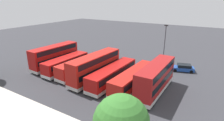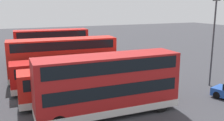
# 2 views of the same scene
# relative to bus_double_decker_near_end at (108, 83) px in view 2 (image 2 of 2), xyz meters

# --- Properties ---
(ground_plane) EXTENTS (140.00, 140.00, 0.00)m
(ground_plane) POSITION_rel_bus_double_decker_near_end_xyz_m (10.59, -8.82, -2.45)
(ground_plane) COLOR #38383D
(bus_double_decker_near_end) EXTENTS (2.77, 10.80, 4.55)m
(bus_double_decker_near_end) POSITION_rel_bus_double_decker_near_end_xyz_m (0.00, 0.00, 0.00)
(bus_double_decker_near_end) COLOR #A51919
(bus_double_decker_near_end) RESTS_ON ground
(bus_single_deck_second) EXTENTS (3.16, 11.75, 2.95)m
(bus_single_deck_second) POSITION_rel_bus_double_decker_near_end_xyz_m (3.38, 0.35, -0.82)
(bus_single_deck_second) COLOR red
(bus_single_deck_second) RESTS_ON ground
(bus_single_deck_third) EXTENTS (2.97, 11.95, 2.95)m
(bus_single_deck_third) POSITION_rel_bus_double_decker_near_end_xyz_m (7.15, 0.64, -0.82)
(bus_single_deck_third) COLOR #B71411
(bus_single_deck_third) RESTS_ON ground
(bus_double_decker_fourth) EXTENTS (3.27, 11.67, 4.55)m
(bus_double_decker_fourth) POSITION_rel_bus_double_decker_near_end_xyz_m (10.54, 0.89, 0.00)
(bus_double_decker_fourth) COLOR red
(bus_double_decker_fourth) RESTS_ON ground
(bus_single_deck_fifth) EXTENTS (3.22, 11.66, 2.95)m
(bus_single_deck_fifth) POSITION_rel_bus_double_decker_near_end_xyz_m (14.15, -0.02, -0.82)
(bus_single_deck_fifth) COLOR red
(bus_single_deck_fifth) RESTS_ON ground
(bus_single_deck_sixth) EXTENTS (2.84, 10.17, 2.95)m
(bus_single_deck_sixth) POSITION_rel_bus_double_decker_near_end_xyz_m (17.62, 0.79, -0.83)
(bus_single_deck_sixth) COLOR #B71411
(bus_single_deck_sixth) RESTS_ON ground
(bus_double_decker_seventh) EXTENTS (3.17, 10.73, 4.55)m
(bus_double_decker_seventh) POSITION_rel_bus_double_decker_near_end_xyz_m (21.40, 0.08, -0.00)
(bus_double_decker_seventh) COLOR #B71411
(bus_double_decker_seventh) RESTS_ON ground
(lamp_post_tall) EXTENTS (0.70, 0.30, 8.72)m
(lamp_post_tall) POSITION_rel_bus_double_decker_near_end_xyz_m (2.35, -12.24, 2.60)
(lamp_post_tall) COLOR #38383D
(lamp_post_tall) RESTS_ON ground
(waste_bin_yellow) EXTENTS (0.60, 0.60, 0.95)m
(waste_bin_yellow) POSITION_rel_bus_double_decker_near_end_xyz_m (19.51, -10.74, -1.97)
(waste_bin_yellow) COLOR #333338
(waste_bin_yellow) RESTS_ON ground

